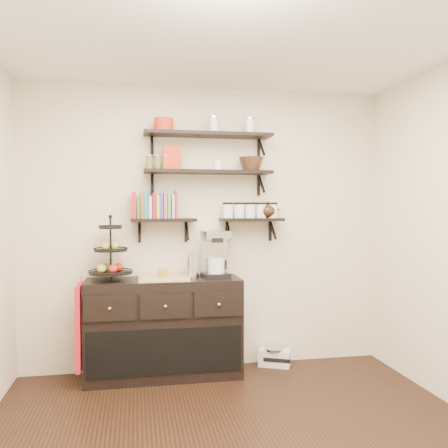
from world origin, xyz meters
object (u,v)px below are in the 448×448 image
at_px(fruit_stand, 111,259).
at_px(coffee_maker, 215,255).
at_px(radio, 274,357).
at_px(sideboard, 164,328).

relative_size(fruit_stand, coffee_maker, 1.29).
bearing_deg(coffee_maker, radio, -1.49).
bearing_deg(coffee_maker, sideboard, 175.82).
height_order(fruit_stand, coffee_maker, fruit_stand).
bearing_deg(coffee_maker, fruit_stand, 173.83).
bearing_deg(radio, fruit_stand, -152.25).
height_order(sideboard, coffee_maker, coffee_maker).
xyz_separation_m(sideboard, radio, (1.08, 0.09, -0.36)).
relative_size(sideboard, fruit_stand, 2.50).
bearing_deg(fruit_stand, radio, 3.36).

